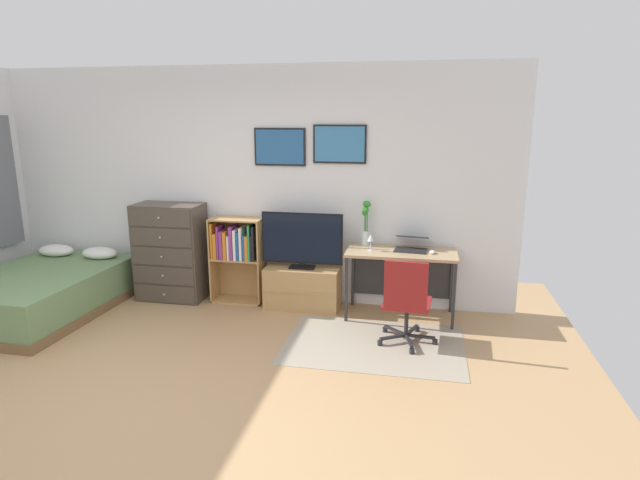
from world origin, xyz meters
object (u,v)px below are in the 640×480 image
object	(u,v)px
tv_stand	(303,287)
computer_mouse	(432,252)
television	(302,240)
bed	(40,292)
wine_glass	(371,238)
desk	(401,262)
laptop	(412,244)
bamboo_vase	(366,223)
bookshelf	(237,251)
dresser	(171,252)
office_chair	(406,300)

from	to	relation	value
tv_stand	computer_mouse	bearing A→B (deg)	-5.01
tv_stand	television	size ratio (longest dim) A/B	0.92
bed	wine_glass	size ratio (longest dim) A/B	10.71
bed	television	xyz separation A→B (m)	(2.81, 0.73, 0.55)
desk	laptop	world-z (taller)	laptop
tv_stand	desk	distance (m)	1.16
desk	computer_mouse	xyz separation A→B (m)	(0.32, -0.12, 0.16)
bed	television	bearing A→B (deg)	15.34
computer_mouse	bamboo_vase	distance (m)	0.80
bookshelf	bamboo_vase	world-z (taller)	bamboo_vase
desk	computer_mouse	world-z (taller)	computer_mouse
tv_stand	computer_mouse	distance (m)	1.52
dresser	office_chair	size ratio (longest dim) A/B	1.33
dresser	television	bearing A→B (deg)	-0.26
dresser	bed	bearing A→B (deg)	-148.53
dresser	laptop	world-z (taller)	dresser
office_chair	computer_mouse	world-z (taller)	office_chair
dresser	tv_stand	size ratio (longest dim) A/B	1.36
tv_stand	wine_glass	size ratio (longest dim) A/B	4.69
computer_mouse	bamboo_vase	bearing A→B (deg)	162.16
laptop	computer_mouse	bearing A→B (deg)	-26.31
bed	bamboo_vase	distance (m)	3.69
bed	desk	distance (m)	4.00
tv_stand	desk	xyz separation A→B (m)	(1.10, -0.01, 0.36)
bookshelf	tv_stand	bearing A→B (deg)	-3.03
bed	desk	world-z (taller)	desk
television	desk	world-z (taller)	television
laptop	wine_glass	distance (m)	0.46
dresser	television	xyz separation A→B (m)	(1.60, -0.01, 0.22)
tv_stand	television	distance (m)	0.55
dresser	laptop	xyz separation A→B (m)	(2.81, 0.03, 0.23)
bamboo_vase	wine_glass	bearing A→B (deg)	-70.91
computer_mouse	bed	bearing A→B (deg)	-171.53
desk	computer_mouse	distance (m)	0.38
tv_stand	bamboo_vase	distance (m)	1.03
television	desk	size ratio (longest dim) A/B	0.79
television	office_chair	bearing A→B (deg)	-33.69
bed	tv_stand	distance (m)	2.91
bookshelf	television	distance (m)	0.82
desk	laptop	xyz separation A→B (m)	(0.10, 0.02, 0.20)
television	bamboo_vase	world-z (taller)	bamboo_vase
bamboo_vase	wine_glass	distance (m)	0.28
computer_mouse	wine_glass	xyz separation A→B (m)	(-0.65, -0.00, 0.12)
dresser	computer_mouse	size ratio (longest dim) A/B	11.02
bed	television	distance (m)	2.96
television	office_chair	distance (m)	1.47
dresser	laptop	distance (m)	2.82
dresser	laptop	size ratio (longest dim) A/B	2.85
office_chair	computer_mouse	distance (m)	0.79
bookshelf	laptop	xyz separation A→B (m)	(2.00, -0.03, 0.19)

